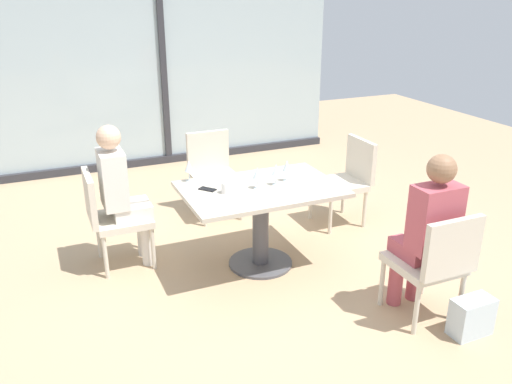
{
  "coord_description": "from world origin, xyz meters",
  "views": [
    {
      "loc": [
        -1.67,
        -3.77,
        2.3
      ],
      "look_at": [
        0.0,
        0.1,
        0.65
      ],
      "focal_mm": 37.02,
      "sensor_mm": 36.0,
      "label": 1
    }
  ],
  "objects_px": {
    "dining_table_main": "(261,207)",
    "wine_glass_3": "(287,166)",
    "coffee_cup": "(226,188)",
    "cell_phone_on_table": "(208,189)",
    "chair_front_right": "(434,260)",
    "wine_glass_1": "(189,167)",
    "chair_near_window": "(213,169)",
    "chair_far_right": "(347,176)",
    "chair_far_left": "(111,213)",
    "wine_glass_2": "(257,173)",
    "handbag_0": "(471,317)",
    "person_front_right": "(427,228)",
    "person_far_left": "(121,189)",
    "wine_glass_0": "(276,170)"
  },
  "relations": [
    {
      "from": "chair_near_window",
      "to": "dining_table_main",
      "type": "bearing_deg",
      "value": -90.0
    },
    {
      "from": "wine_glass_3",
      "to": "wine_glass_2",
      "type": "bearing_deg",
      "value": -167.21
    },
    {
      "from": "handbag_0",
      "to": "dining_table_main",
      "type": "bearing_deg",
      "value": 121.38
    },
    {
      "from": "person_far_left",
      "to": "handbag_0",
      "type": "distance_m",
      "value": 2.9
    },
    {
      "from": "coffee_cup",
      "to": "chair_front_right",
      "type": "bearing_deg",
      "value": -48.25
    },
    {
      "from": "chair_front_right",
      "to": "chair_far_right",
      "type": "xyz_separation_m",
      "value": [
        0.39,
        1.74,
        0.0
      ]
    },
    {
      "from": "chair_front_right",
      "to": "wine_glass_0",
      "type": "relative_size",
      "value": 4.7
    },
    {
      "from": "chair_far_right",
      "to": "handbag_0",
      "type": "bearing_deg",
      "value": -96.46
    },
    {
      "from": "wine_glass_0",
      "to": "wine_glass_3",
      "type": "relative_size",
      "value": 1.0
    },
    {
      "from": "dining_table_main",
      "to": "wine_glass_1",
      "type": "height_order",
      "value": "wine_glass_1"
    },
    {
      "from": "person_front_right",
      "to": "person_far_left",
      "type": "distance_m",
      "value": 2.48
    },
    {
      "from": "handbag_0",
      "to": "chair_front_right",
      "type": "bearing_deg",
      "value": 121.2
    },
    {
      "from": "wine_glass_0",
      "to": "person_front_right",
      "type": "bearing_deg",
      "value": -60.21
    },
    {
      "from": "dining_table_main",
      "to": "chair_near_window",
      "type": "relative_size",
      "value": 1.5
    },
    {
      "from": "chair_far_left",
      "to": "coffee_cup",
      "type": "xyz_separation_m",
      "value": [
        0.87,
        -0.5,
        0.28
      ]
    },
    {
      "from": "person_far_left",
      "to": "handbag_0",
      "type": "bearing_deg",
      "value": -44.63
    },
    {
      "from": "dining_table_main",
      "to": "wine_glass_3",
      "type": "height_order",
      "value": "wine_glass_3"
    },
    {
      "from": "chair_far_right",
      "to": "wine_glass_1",
      "type": "xyz_separation_m",
      "value": [
        -1.69,
        -0.12,
        0.37
      ]
    },
    {
      "from": "dining_table_main",
      "to": "chair_far_left",
      "type": "relative_size",
      "value": 1.5
    },
    {
      "from": "coffee_cup",
      "to": "cell_phone_on_table",
      "type": "relative_size",
      "value": 0.62
    },
    {
      "from": "chair_far_right",
      "to": "wine_glass_1",
      "type": "relative_size",
      "value": 4.7
    },
    {
      "from": "person_far_left",
      "to": "coffee_cup",
      "type": "xyz_separation_m",
      "value": [
        0.76,
        -0.5,
        0.08
      ]
    },
    {
      "from": "dining_table_main",
      "to": "cell_phone_on_table",
      "type": "height_order",
      "value": "cell_phone_on_table"
    },
    {
      "from": "wine_glass_0",
      "to": "wine_glass_1",
      "type": "xyz_separation_m",
      "value": [
        -0.65,
        0.38,
        0.0
      ]
    },
    {
      "from": "chair_near_window",
      "to": "chair_far_right",
      "type": "distance_m",
      "value": 1.4
    },
    {
      "from": "coffee_cup",
      "to": "wine_glass_3",
      "type": "bearing_deg",
      "value": 6.34
    },
    {
      "from": "coffee_cup",
      "to": "handbag_0",
      "type": "distance_m",
      "value": 2.06
    },
    {
      "from": "person_front_right",
      "to": "wine_glass_2",
      "type": "distance_m",
      "value": 1.41
    },
    {
      "from": "chair_far_right",
      "to": "wine_glass_1",
      "type": "bearing_deg",
      "value": -176.04
    },
    {
      "from": "person_far_left",
      "to": "wine_glass_2",
      "type": "height_order",
      "value": "person_far_left"
    },
    {
      "from": "chair_near_window",
      "to": "person_far_left",
      "type": "relative_size",
      "value": 0.69
    },
    {
      "from": "chair_far_left",
      "to": "wine_glass_0",
      "type": "xyz_separation_m",
      "value": [
        1.32,
        -0.49,
        0.37
      ]
    },
    {
      "from": "dining_table_main",
      "to": "wine_glass_3",
      "type": "distance_m",
      "value": 0.42
    },
    {
      "from": "person_front_right",
      "to": "wine_glass_0",
      "type": "relative_size",
      "value": 6.81
    },
    {
      "from": "wine_glass_0",
      "to": "cell_phone_on_table",
      "type": "distance_m",
      "value": 0.59
    },
    {
      "from": "chair_far_left",
      "to": "person_far_left",
      "type": "height_order",
      "value": "person_far_left"
    },
    {
      "from": "coffee_cup",
      "to": "cell_phone_on_table",
      "type": "height_order",
      "value": "coffee_cup"
    },
    {
      "from": "chair_front_right",
      "to": "coffee_cup",
      "type": "relative_size",
      "value": 9.67
    },
    {
      "from": "dining_table_main",
      "to": "person_far_left",
      "type": "distance_m",
      "value": 1.19
    },
    {
      "from": "coffee_cup",
      "to": "wine_glass_2",
      "type": "bearing_deg",
      "value": -1.11
    },
    {
      "from": "chair_far_left",
      "to": "chair_near_window",
      "type": "xyz_separation_m",
      "value": [
        1.18,
        0.76,
        0.0
      ]
    },
    {
      "from": "chair_near_window",
      "to": "wine_glass_0",
      "type": "xyz_separation_m",
      "value": [
        0.14,
        -1.25,
        0.37
      ]
    },
    {
      "from": "chair_front_right",
      "to": "handbag_0",
      "type": "relative_size",
      "value": 2.9
    },
    {
      "from": "person_front_right",
      "to": "chair_near_window",
      "type": "bearing_deg",
      "value": 108.35
    },
    {
      "from": "person_front_right",
      "to": "coffee_cup",
      "type": "distance_m",
      "value": 1.58
    },
    {
      "from": "chair_front_right",
      "to": "chair_far_left",
      "type": "height_order",
      "value": "same"
    },
    {
      "from": "wine_glass_1",
      "to": "cell_phone_on_table",
      "type": "distance_m",
      "value": 0.3
    },
    {
      "from": "person_far_left",
      "to": "wine_glass_1",
      "type": "relative_size",
      "value": 6.81
    },
    {
      "from": "chair_front_right",
      "to": "handbag_0",
      "type": "xyz_separation_m",
      "value": [
        0.16,
        -0.26,
        -0.36
      ]
    },
    {
      "from": "dining_table_main",
      "to": "person_front_right",
      "type": "relative_size",
      "value": 1.04
    }
  ]
}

